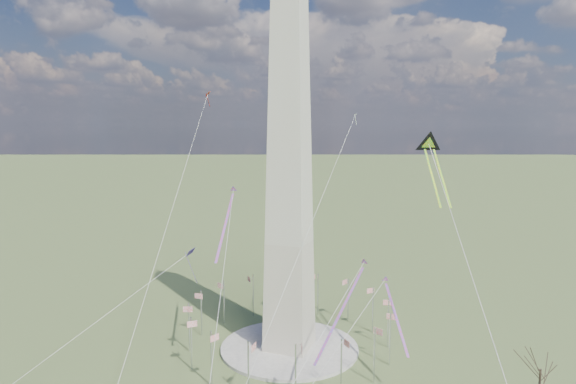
% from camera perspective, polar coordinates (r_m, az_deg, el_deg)
% --- Properties ---
extents(ground, '(2000.00, 2000.00, 0.00)m').
position_cam_1_polar(ground, '(140.49, 0.16, -17.06)').
color(ground, '#4A5C2E').
rests_on(ground, ground).
extents(plaza, '(36.00, 36.00, 0.80)m').
position_cam_1_polar(plaza, '(140.32, 0.16, -16.91)').
color(plaza, beige).
rests_on(plaza, ground).
extents(washington_monument, '(15.56, 15.56, 100.00)m').
position_cam_1_polar(washington_monument, '(128.19, 0.17, 2.83)').
color(washington_monument, beige).
rests_on(washington_monument, plaza).
extents(flagpole_ring, '(54.40, 54.40, 13.00)m').
position_cam_1_polar(flagpole_ring, '(137.62, 0.17, -14.30)').
color(flagpole_ring, silver).
rests_on(flagpole_ring, ground).
extents(tree_near, '(9.14, 9.14, 16.00)m').
position_cam_1_polar(tree_near, '(117.39, 26.29, -16.91)').
color(tree_near, '#433228').
rests_on(tree_near, ground).
extents(kite_delta_black, '(10.54, 19.95, 16.27)m').
position_cam_1_polar(kite_delta_black, '(129.90, 15.47, 4.78)').
color(kite_delta_black, black).
rests_on(kite_delta_black, ground).
extents(kite_diamond_purple, '(2.26, 3.43, 10.30)m').
position_cam_1_polar(kite_diamond_purple, '(142.17, -10.76, -6.95)').
color(kite_diamond_purple, navy).
rests_on(kite_diamond_purple, ground).
extents(kite_streamer_left, '(6.49, 23.91, 16.60)m').
position_cam_1_polar(kite_streamer_left, '(115.75, 6.81, -11.22)').
color(kite_streamer_left, '#FF2833').
rests_on(kite_streamer_left, ground).
extents(kite_streamer_mid, '(6.64, 20.93, 14.64)m').
position_cam_1_polar(kite_streamer_mid, '(125.20, -6.70, -2.40)').
color(kite_streamer_mid, '#FF2833').
rests_on(kite_streamer_mid, ground).
extents(kite_streamer_right, '(9.07, 17.12, 12.69)m').
position_cam_1_polar(kite_streamer_right, '(125.81, 11.60, -12.35)').
color(kite_streamer_right, '#FF2833').
rests_on(kite_streamer_right, ground).
extents(kite_small_red, '(1.33, 2.16, 4.93)m').
position_cam_1_polar(kite_small_red, '(170.00, -8.89, 10.57)').
color(kite_small_red, red).
rests_on(kite_small_red, ground).
extents(kite_small_white, '(1.03, 1.72, 4.07)m').
position_cam_1_polar(kite_small_white, '(164.66, 7.52, 8.39)').
color(kite_small_white, white).
rests_on(kite_small_white, ground).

